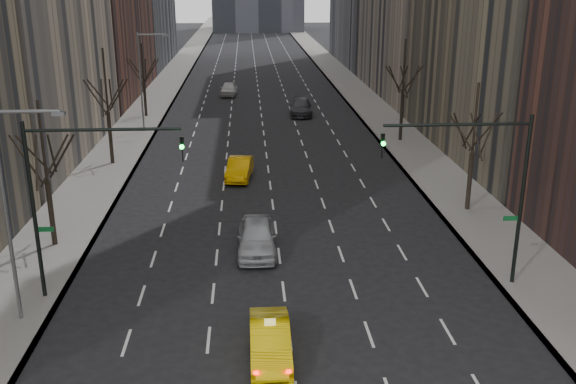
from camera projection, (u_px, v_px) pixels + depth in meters
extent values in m
cube|color=slate|center=(164.00, 88.00, 83.75)|extent=(4.50, 320.00, 0.15)
cube|color=slate|center=(350.00, 86.00, 85.26)|extent=(4.50, 320.00, 0.15)
cylinder|color=black|center=(51.00, 213.00, 33.97)|extent=(0.28, 0.28, 3.57)
cylinder|color=black|center=(42.00, 141.00, 32.73)|extent=(0.16, 0.16, 4.25)
cylinder|color=black|center=(52.00, 154.00, 33.82)|extent=(0.42, 1.80, 2.52)
cylinder|color=black|center=(62.00, 156.00, 33.34)|extent=(1.74, 0.72, 2.52)
cylinder|color=black|center=(54.00, 161.00, 32.53)|extent=(1.46, 1.25, 2.52)
cylinder|color=black|center=(36.00, 163.00, 32.20)|extent=(0.42, 1.80, 2.52)
cylinder|color=black|center=(27.00, 160.00, 32.68)|extent=(1.74, 0.72, 2.52)
cylinder|color=black|center=(35.00, 155.00, 33.49)|extent=(1.46, 1.25, 2.52)
cylinder|color=black|center=(110.00, 138.00, 49.04)|extent=(0.28, 0.28, 3.99)
cylinder|color=black|center=(105.00, 81.00, 47.66)|extent=(0.16, 0.16, 4.75)
cylinder|color=black|center=(111.00, 94.00, 48.83)|extent=(0.42, 1.80, 2.52)
cylinder|color=black|center=(118.00, 95.00, 48.35)|extent=(1.74, 0.72, 2.52)
cylinder|color=black|center=(114.00, 97.00, 47.54)|extent=(1.46, 1.25, 2.52)
cylinder|color=black|center=(102.00, 98.00, 47.21)|extent=(0.42, 1.80, 2.52)
cylinder|color=black|center=(95.00, 97.00, 47.69)|extent=(1.74, 0.72, 2.52)
cylinder|color=black|center=(99.00, 95.00, 48.50)|extent=(1.46, 1.25, 2.52)
cylinder|color=black|center=(145.00, 100.00, 66.18)|extent=(0.28, 0.28, 3.36)
cylinder|color=black|center=(143.00, 64.00, 65.01)|extent=(0.16, 0.16, 4.00)
cylinder|color=black|center=(146.00, 70.00, 66.07)|extent=(0.42, 1.80, 2.52)
cylinder|color=black|center=(152.00, 71.00, 65.58)|extent=(1.74, 0.72, 2.52)
cylinder|color=black|center=(149.00, 72.00, 64.77)|extent=(1.46, 1.25, 2.52)
cylinder|color=black|center=(140.00, 72.00, 64.44)|extent=(0.42, 1.80, 2.52)
cylinder|color=black|center=(135.00, 72.00, 64.93)|extent=(1.74, 0.72, 2.52)
cylinder|color=black|center=(137.00, 71.00, 65.74)|extent=(1.46, 1.25, 2.52)
cylinder|color=black|center=(469.00, 181.00, 39.23)|extent=(0.28, 0.28, 3.57)
cylinder|color=black|center=(475.00, 118.00, 37.99)|extent=(0.16, 0.16, 4.25)
cylinder|color=black|center=(472.00, 130.00, 39.09)|extent=(0.42, 1.80, 2.52)
cylinder|color=black|center=(485.00, 132.00, 38.60)|extent=(1.74, 0.72, 2.52)
cylinder|color=black|center=(488.00, 135.00, 37.79)|extent=(1.46, 1.25, 2.52)
cylinder|color=black|center=(476.00, 137.00, 37.46)|extent=(0.42, 1.80, 2.52)
cylinder|color=black|center=(462.00, 135.00, 37.95)|extent=(1.74, 0.72, 2.52)
cylinder|color=black|center=(460.00, 131.00, 38.76)|extent=(1.46, 1.25, 2.52)
cylinder|color=black|center=(401.00, 117.00, 56.20)|extent=(0.28, 0.28, 3.99)
cylinder|color=black|center=(404.00, 67.00, 54.81)|extent=(0.16, 0.16, 4.75)
cylinder|color=black|center=(403.00, 79.00, 55.99)|extent=(0.42, 1.80, 2.52)
cylinder|color=black|center=(412.00, 80.00, 55.50)|extent=(1.74, 0.72, 2.52)
cylinder|color=black|center=(413.00, 81.00, 54.69)|extent=(1.46, 1.25, 2.52)
cylinder|color=black|center=(404.00, 82.00, 54.37)|extent=(0.42, 1.80, 2.52)
cylinder|color=black|center=(395.00, 81.00, 54.85)|extent=(1.74, 0.72, 2.52)
cylinder|color=black|center=(394.00, 80.00, 55.66)|extent=(1.46, 1.25, 2.52)
cylinder|color=black|center=(34.00, 212.00, 27.66)|extent=(0.18, 0.18, 8.00)
cylinder|color=black|center=(103.00, 130.00, 26.72)|extent=(6.50, 0.14, 0.14)
imported|color=black|center=(182.00, 149.00, 27.20)|extent=(0.18, 0.22, 1.10)
sphere|color=#0CFF33|center=(182.00, 147.00, 26.99)|extent=(0.20, 0.20, 0.20)
cube|color=#0C5926|center=(46.00, 229.00, 27.94)|extent=(0.70, 0.04, 0.22)
cylinder|color=black|center=(521.00, 202.00, 28.99)|extent=(0.18, 0.18, 8.00)
cylinder|color=black|center=(458.00, 125.00, 27.65)|extent=(6.50, 0.14, 0.14)
imported|color=black|center=(382.00, 146.00, 27.73)|extent=(0.18, 0.22, 1.10)
sphere|color=#0CFF33|center=(383.00, 144.00, 27.52)|extent=(0.20, 0.20, 0.20)
cube|color=#0C5926|center=(511.00, 218.00, 29.22)|extent=(0.70, 0.04, 0.22)
cylinder|color=slate|center=(7.00, 218.00, 25.58)|extent=(0.16, 0.16, 9.00)
cylinder|color=slate|center=(26.00, 111.00, 24.30)|extent=(2.60, 0.14, 0.14)
cube|color=slate|center=(58.00, 114.00, 24.41)|extent=(0.50, 0.22, 0.15)
cylinder|color=slate|center=(141.00, 83.00, 58.71)|extent=(0.16, 0.16, 9.00)
cylinder|color=slate|center=(152.00, 34.00, 57.42)|extent=(2.60, 0.14, 0.14)
cube|color=slate|center=(165.00, 36.00, 57.53)|extent=(0.50, 0.22, 0.15)
imported|color=#DDB904|center=(270.00, 341.00, 24.22)|extent=(1.53, 4.35, 1.43)
imported|color=#A2A4A9|center=(257.00, 237.00, 33.62)|extent=(2.11, 5.06, 1.71)
imported|color=#F3A805|center=(240.00, 168.00, 46.09)|extent=(2.12, 4.72, 1.50)
imported|color=#313237|center=(301.00, 107.00, 67.64)|extent=(2.67, 5.81, 1.64)
imported|color=silver|center=(229.00, 89.00, 78.80)|extent=(2.26, 4.87, 1.61)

